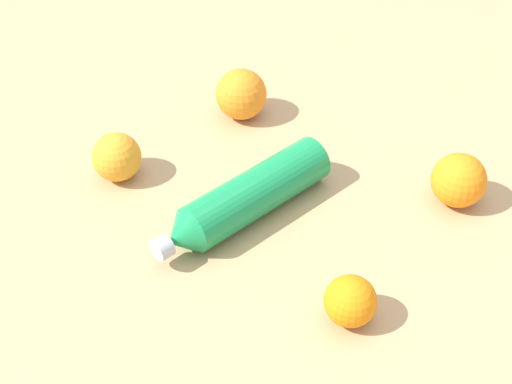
% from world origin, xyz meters
% --- Properties ---
extents(ground_plane, '(2.40, 2.40, 0.00)m').
position_xyz_m(ground_plane, '(0.00, 0.00, 0.00)').
color(ground_plane, tan).
extents(water_bottle, '(0.27, 0.16, 0.06)m').
position_xyz_m(water_bottle, '(0.04, 0.04, 0.03)').
color(water_bottle, '#198C4C').
rests_on(water_bottle, ground_plane).
extents(orange_0, '(0.07, 0.07, 0.07)m').
position_xyz_m(orange_0, '(0.18, -0.09, 0.04)').
color(orange_0, orange).
rests_on(orange_0, ground_plane).
extents(orange_1, '(0.08, 0.08, 0.08)m').
position_xyz_m(orange_1, '(-0.03, -0.18, 0.04)').
color(orange_1, orange).
rests_on(orange_1, ground_plane).
extents(orange_2, '(0.06, 0.06, 0.06)m').
position_xyz_m(orange_2, '(-0.03, 0.25, 0.03)').
color(orange_2, orange).
rests_on(orange_2, ground_plane).
extents(orange_3, '(0.08, 0.08, 0.08)m').
position_xyz_m(orange_3, '(-0.25, 0.10, 0.04)').
color(orange_3, orange).
rests_on(orange_3, ground_plane).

